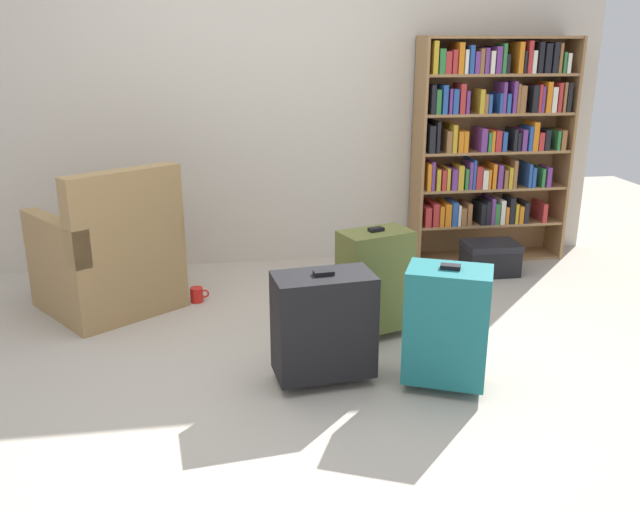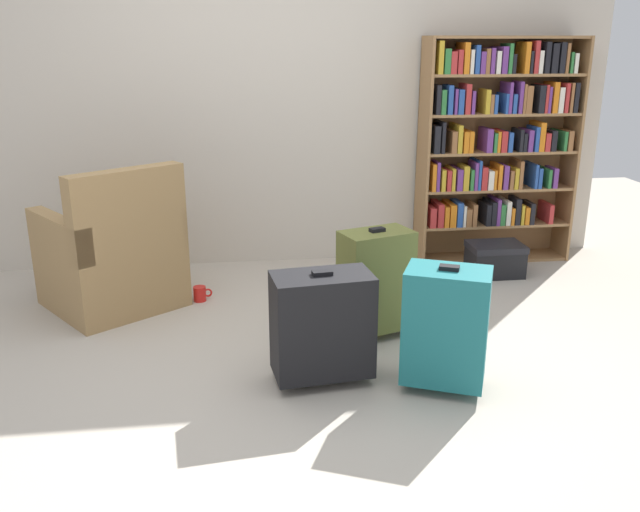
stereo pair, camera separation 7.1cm
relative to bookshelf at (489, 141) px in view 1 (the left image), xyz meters
The scene contains 9 objects.
ground_plane 2.57m from the bookshelf, 134.70° to the right, with size 9.01×9.01×0.00m, color #B2A899.
back_wall 1.76m from the bookshelf, behind, with size 5.15×0.10×2.60m, color beige.
bookshelf is the anchor object (origin of this frame).
armchair 2.78m from the bookshelf, 166.71° to the right, with size 0.98×0.98×0.90m.
mug 2.37m from the bookshelf, 164.09° to the right, with size 0.12×0.08×0.10m.
storage_box 0.85m from the bookshelf, 102.17° to the right, with size 0.38×0.27×0.23m.
suitcase_olive 1.79m from the bookshelf, 131.84° to the right, with size 0.43×0.34×0.63m.
suitcase_teal 2.19m from the bookshelf, 116.25° to the right, with size 0.45×0.38×0.62m.
suitcase_black 2.38m from the bookshelf, 130.50° to the right, with size 0.50×0.31×0.57m.
Camera 1 is at (-0.26, -2.93, 1.60)m, focal length 37.51 mm.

